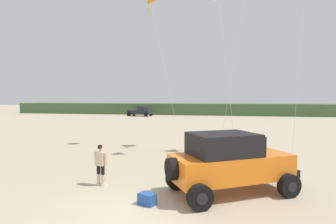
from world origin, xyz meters
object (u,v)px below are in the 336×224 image
Objects in this scene: jeep at (229,161)px; kite_purple_stunt at (150,0)px; person_watching at (101,162)px; cooler_box at (147,199)px; distant_pickup at (140,111)px.

kite_purple_stunt is at bearing 121.18° from jeep.
person_watching is at bearing -87.77° from kite_purple_stunt.
kite_purple_stunt reaches higher than cooler_box.
person_watching is (-5.08, -0.08, -0.26)m from jeep.
distant_pickup is at bearing 108.67° from kite_purple_stunt.
kite_purple_stunt is at bearing -71.33° from distant_pickup.
distant_pickup reaches higher than cooler_box.
jeep is 1.02× the size of distant_pickup.
kite_purple_stunt is (-5.43, 8.97, 9.34)m from jeep.
cooler_box is at bearing -72.37° from distant_pickup.
person_watching is 41.64m from distant_pickup.
jeep is 14.05m from kite_purple_stunt.
distant_pickup is (-10.87, 40.19, 0.00)m from person_watching.
person_watching is at bearing -74.86° from distant_pickup.
cooler_box is at bearing -149.00° from jeep.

